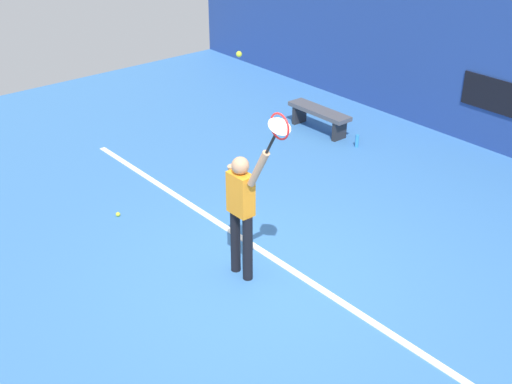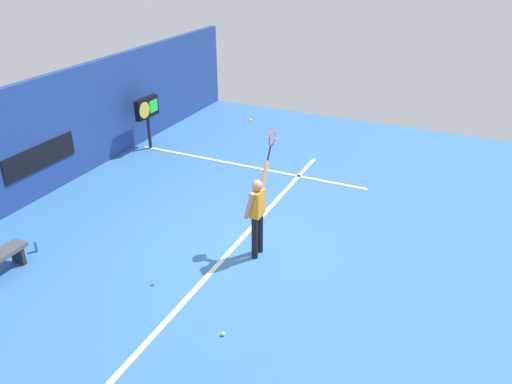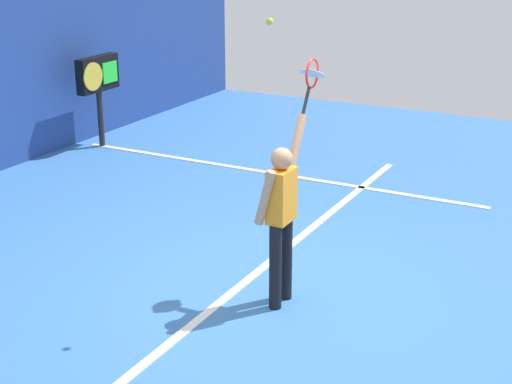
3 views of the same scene
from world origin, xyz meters
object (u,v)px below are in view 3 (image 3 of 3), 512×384
(tennis_ball, at_px, (270,21))
(scoreboard_clock, at_px, (98,78))
(tennis_racket, at_px, (312,77))
(tennis_player, at_px, (281,213))

(tennis_ball, height_order, scoreboard_clock, tennis_ball)
(tennis_racket, xyz_separation_m, tennis_ball, (-0.79, 0.09, 0.64))
(tennis_player, relative_size, tennis_racket, 3.17)
(tennis_player, distance_m, scoreboard_clock, 6.69)
(tennis_player, bearing_deg, tennis_racket, -0.36)
(tennis_racket, height_order, scoreboard_clock, tennis_racket)
(tennis_player, height_order, tennis_racket, tennis_racket)
(tennis_racket, height_order, tennis_ball, tennis_ball)
(tennis_player, xyz_separation_m, tennis_ball, (-0.12, 0.08, 1.91))
(tennis_ball, bearing_deg, tennis_player, -34.71)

